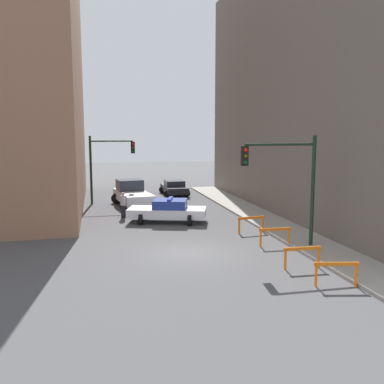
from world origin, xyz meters
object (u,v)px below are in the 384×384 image
(white_truck, at_px, (132,194))
(traffic_light_near, at_px, (290,175))
(parked_car_near, at_px, (174,187))
(police_car, at_px, (168,211))
(barrier_corner, at_px, (251,222))
(pedestrian_crossing, at_px, (123,205))
(traffic_light_far, at_px, (105,160))
(barrier_front, at_px, (336,270))
(barrier_mid, at_px, (302,254))
(barrier_back, at_px, (275,234))

(white_truck, bearing_deg, traffic_light_near, -73.55)
(traffic_light_near, height_order, parked_car_near, traffic_light_near)
(police_car, height_order, barrier_corner, police_car)
(traffic_light_near, relative_size, white_truck, 0.92)
(pedestrian_crossing, bearing_deg, traffic_light_far, 90.87)
(traffic_light_near, distance_m, barrier_corner, 4.59)
(barrier_front, distance_m, barrier_corner, 8.47)
(barrier_mid, bearing_deg, parked_car_near, 93.77)
(barrier_front, bearing_deg, barrier_mid, 96.19)
(traffic_light_near, bearing_deg, barrier_corner, 98.64)
(parked_car_near, bearing_deg, barrier_corner, -84.21)
(barrier_back, bearing_deg, pedestrian_crossing, 128.02)
(barrier_front, relative_size, barrier_corner, 0.99)
(barrier_front, bearing_deg, traffic_light_far, 110.60)
(barrier_front, height_order, barrier_corner, same)
(barrier_back, bearing_deg, parked_car_near, 95.54)
(police_car, xyz_separation_m, barrier_back, (4.14, -6.60, -0.11))
(traffic_light_near, relative_size, barrier_mid, 3.25)
(barrier_mid, relative_size, barrier_corner, 1.00)
(barrier_back, bearing_deg, police_car, 122.10)
(white_truck, height_order, barrier_back, white_truck)
(parked_car_near, xyz_separation_m, barrier_corner, (1.59, -14.86, -0.06))
(barrier_front, height_order, barrier_back, same)
(white_truck, height_order, parked_car_near, white_truck)
(traffic_light_far, height_order, pedestrian_crossing, traffic_light_far)
(pedestrian_crossing, xyz_separation_m, barrier_front, (6.62, -14.18, -0.24))
(traffic_light_far, bearing_deg, police_car, -66.09)
(pedestrian_crossing, distance_m, barrier_corner, 8.71)
(barrier_corner, bearing_deg, police_car, 137.17)
(white_truck, bearing_deg, parked_car_near, 41.73)
(traffic_light_near, relative_size, pedestrian_crossing, 3.13)
(barrier_back, bearing_deg, white_truck, 113.97)
(pedestrian_crossing, xyz_separation_m, barrier_corner, (6.58, -5.70, -0.24))
(traffic_light_far, distance_m, parked_car_near, 7.28)
(traffic_light_far, height_order, parked_car_near, traffic_light_far)
(pedestrian_crossing, relative_size, barrier_back, 1.04)
(traffic_light_far, bearing_deg, barrier_front, -69.40)
(police_car, relative_size, white_truck, 0.90)
(parked_car_near, relative_size, pedestrian_crossing, 2.60)
(police_car, height_order, parked_car_near, police_car)
(traffic_light_far, bearing_deg, pedestrian_crossing, -81.15)
(police_car, distance_m, pedestrian_crossing, 3.26)
(traffic_light_far, height_order, barrier_mid, traffic_light_far)
(pedestrian_crossing, distance_m, barrier_mid, 13.64)
(traffic_light_near, relative_size, traffic_light_far, 1.00)
(barrier_back, bearing_deg, traffic_light_far, 117.80)
(barrier_mid, bearing_deg, traffic_light_near, 75.67)
(police_car, height_order, pedestrian_crossing, pedestrian_crossing)
(parked_car_near, height_order, barrier_mid, parked_car_near)
(barrier_mid, xyz_separation_m, barrier_corner, (0.19, 6.34, 0.00))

